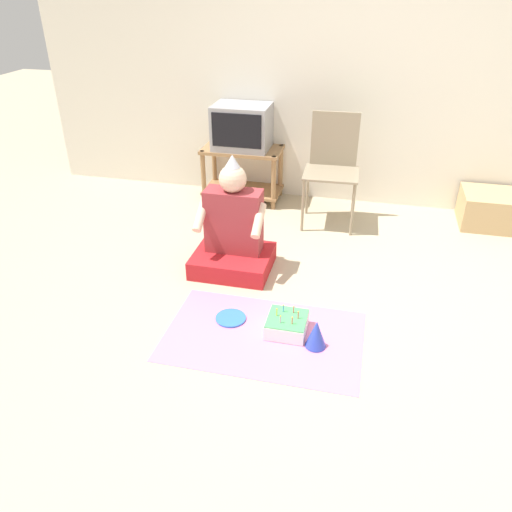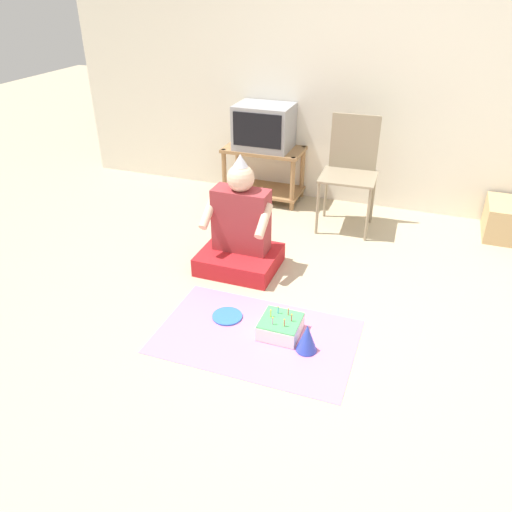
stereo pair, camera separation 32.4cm
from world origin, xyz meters
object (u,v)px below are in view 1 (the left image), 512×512
object	(u,v)px
party_hat_blue	(316,334)
tv	(242,127)
paper_plate	(231,318)
cardboard_box_stack	(490,209)
folding_chair	(332,161)
birthday_cake	(287,324)
person_seated	(233,235)

from	to	relation	value
party_hat_blue	tv	bearing A→B (deg)	115.61
paper_plate	cardboard_box_stack	bearing A→B (deg)	45.69
tv	party_hat_blue	distance (m)	2.38
tv	cardboard_box_stack	xyz separation A→B (m)	(2.26, -0.06, -0.57)
folding_chair	paper_plate	xyz separation A→B (m)	(-0.45, -1.65, -0.54)
party_hat_blue	birthday_cake	bearing A→B (deg)	153.10
person_seated	folding_chair	bearing A→B (deg)	59.03
cardboard_box_stack	birthday_cake	size ratio (longest dim) A/B	2.01
cardboard_box_stack	birthday_cake	distance (m)	2.41
person_seated	paper_plate	distance (m)	0.71
paper_plate	person_seated	bearing A→B (deg)	103.79
tv	cardboard_box_stack	distance (m)	2.33
birthday_cake	paper_plate	xyz separation A→B (m)	(-0.38, 0.04, -0.05)
folding_chair	cardboard_box_stack	distance (m)	1.46
cardboard_box_stack	birthday_cake	xyz separation A→B (m)	(-1.46, -1.92, -0.09)
birthday_cake	person_seated	bearing A→B (deg)	128.03
cardboard_box_stack	tv	bearing A→B (deg)	178.59
tv	folding_chair	world-z (taller)	folding_chair
cardboard_box_stack	party_hat_blue	world-z (taller)	cardboard_box_stack
person_seated	paper_plate	bearing A→B (deg)	-76.21
cardboard_box_stack	folding_chair	bearing A→B (deg)	-170.51
tv	birthday_cake	world-z (taller)	tv
party_hat_blue	paper_plate	size ratio (longest dim) A/B	0.92
birthday_cake	party_hat_blue	world-z (taller)	party_hat_blue
tv	folding_chair	xyz separation A→B (m)	(0.87, -0.29, -0.16)
cardboard_box_stack	party_hat_blue	bearing A→B (deg)	-122.06
party_hat_blue	folding_chair	bearing A→B (deg)	93.85
paper_plate	party_hat_blue	bearing A→B (deg)	-13.90
cardboard_box_stack	paper_plate	distance (m)	2.63
person_seated	tv	bearing A→B (deg)	101.71
cardboard_box_stack	birthday_cake	world-z (taller)	cardboard_box_stack
folding_chair	birthday_cake	distance (m)	1.76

